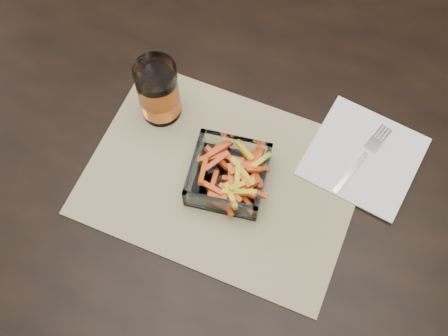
{
  "coord_description": "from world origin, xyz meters",
  "views": [
    {
      "loc": [
        0.07,
        -0.45,
        1.63
      ],
      "look_at": [
        -0.05,
        -0.07,
        0.78
      ],
      "focal_mm": 45.0,
      "sensor_mm": 36.0,
      "label": 1
    }
  ],
  "objects_px": {
    "dining_table": "(262,170)",
    "tumbler": "(159,92)",
    "glass_bowl": "(228,176)",
    "fork": "(363,156)"
  },
  "relations": [
    {
      "from": "tumbler",
      "to": "fork",
      "type": "height_order",
      "value": "tumbler"
    },
    {
      "from": "glass_bowl",
      "to": "fork",
      "type": "bearing_deg",
      "value": 28.31
    },
    {
      "from": "tumbler",
      "to": "dining_table",
      "type": "bearing_deg",
      "value": -4.78
    },
    {
      "from": "glass_bowl",
      "to": "tumbler",
      "type": "height_order",
      "value": "tumbler"
    },
    {
      "from": "glass_bowl",
      "to": "tumbler",
      "type": "distance_m",
      "value": 0.19
    },
    {
      "from": "dining_table",
      "to": "glass_bowl",
      "type": "relative_size",
      "value": 12.03
    },
    {
      "from": "dining_table",
      "to": "tumbler",
      "type": "relative_size",
      "value": 12.71
    },
    {
      "from": "glass_bowl",
      "to": "fork",
      "type": "height_order",
      "value": "glass_bowl"
    },
    {
      "from": "dining_table",
      "to": "fork",
      "type": "xyz_separation_m",
      "value": [
        0.17,
        0.03,
        0.1
      ]
    },
    {
      "from": "dining_table",
      "to": "glass_bowl",
      "type": "height_order",
      "value": "glass_bowl"
    }
  ]
}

